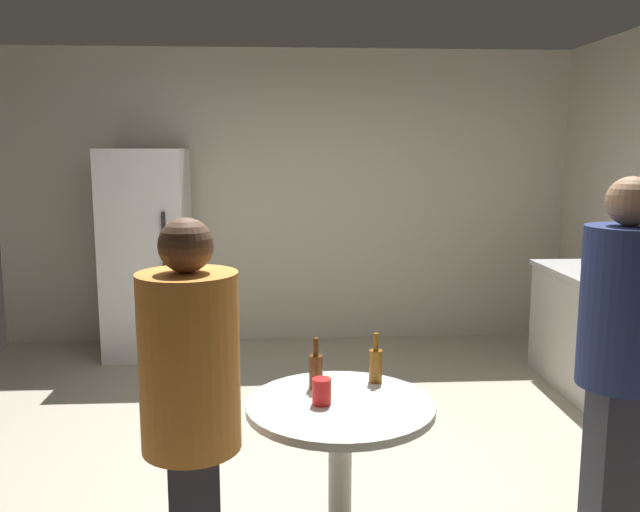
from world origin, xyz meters
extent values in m
cube|color=#B2A893|center=(0.00, 0.00, -0.05)|extent=(5.20, 5.20, 0.10)
cube|color=beige|center=(0.00, 2.63, 1.35)|extent=(5.32, 0.06, 2.70)
cube|color=white|center=(-1.25, 2.20, 0.90)|extent=(0.70, 0.65, 1.80)
cube|color=#262628|center=(-1.04, 1.86, 0.99)|extent=(0.03, 0.03, 0.60)
cube|color=beige|center=(2.28, 0.88, 0.43)|extent=(0.60, 1.60, 0.86)
cube|color=silver|center=(2.28, 0.88, 0.88)|extent=(0.64, 1.64, 0.04)
cylinder|color=#B2B2B7|center=(2.23, 0.76, 0.97)|extent=(0.17, 0.17, 0.14)
sphere|color=black|center=(2.23, 0.76, 1.06)|extent=(0.04, 0.04, 0.04)
cone|color=#B2B2B7|center=(2.35, 0.76, 0.98)|extent=(0.09, 0.04, 0.06)
cylinder|color=#3F141E|center=(2.31, 1.44, 1.01)|extent=(0.08, 0.08, 0.22)
cylinder|color=#3F141E|center=(2.31, 1.44, 1.17)|extent=(0.03, 0.03, 0.09)
cylinder|color=beige|center=(0.17, -0.90, 0.35)|extent=(0.10, 0.10, 0.70)
cylinder|color=beige|center=(0.17, -0.90, 0.72)|extent=(0.80, 0.80, 0.03)
cylinder|color=#8C5919|center=(0.35, -0.66, 0.81)|extent=(0.06, 0.06, 0.15)
cylinder|color=#8C5919|center=(0.35, -0.66, 0.93)|extent=(0.02, 0.02, 0.08)
cylinder|color=#593314|center=(0.07, -0.73, 0.81)|extent=(0.06, 0.06, 0.15)
cylinder|color=#593314|center=(0.07, -0.73, 0.93)|extent=(0.02, 0.02, 0.08)
cylinder|color=red|center=(0.09, -0.92, 0.79)|extent=(0.08, 0.08, 0.11)
cylinder|color=orange|center=(-0.39, -1.38, 1.08)|extent=(0.39, 0.39, 0.61)
sphere|color=brown|center=(-0.39, -1.38, 1.48)|extent=(0.18, 0.18, 0.18)
cube|color=#2D2D38|center=(1.30, -1.02, 0.42)|extent=(0.18, 0.23, 0.83)
cylinder|color=navy|center=(1.30, -1.02, 1.16)|extent=(0.35, 0.35, 0.66)
sphere|color=tan|center=(1.30, -1.02, 1.59)|extent=(0.20, 0.20, 0.20)
camera|label=1|loc=(-0.07, -3.54, 1.78)|focal=37.01mm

